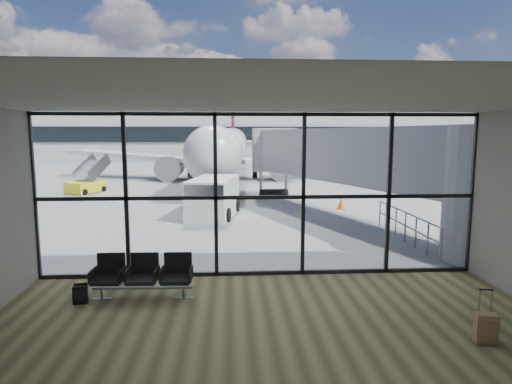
{
  "coord_description": "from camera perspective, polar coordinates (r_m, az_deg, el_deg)",
  "views": [
    {
      "loc": [
        -0.78,
        -11.54,
        3.89
      ],
      "look_at": [
        0.07,
        3.0,
        1.95
      ],
      "focal_mm": 30.0,
      "sensor_mm": 36.0,
      "label": 1
    }
  ],
  "objects": [
    {
      "name": "belt_loader",
      "position": [
        34.29,
        -7.02,
        2.08
      ],
      "size": [
        2.35,
        4.25,
        1.86
      ],
      "rotation": [
        0.0,
        0.0,
        -0.26
      ],
      "color": "black",
      "rests_on": "ground"
    },
    {
      "name": "airliner",
      "position": [
        39.72,
        -3.92,
        5.88
      ],
      "size": [
        29.76,
        34.47,
        8.88
      ],
      "rotation": [
        0.0,
        0.0,
        -0.05
      ],
      "color": "silver",
      "rests_on": "ground"
    },
    {
      "name": "tree_5",
      "position": [
        84.76,
        -13.19,
        8.75
      ],
      "size": [
        6.27,
        6.27,
        9.03
      ],
      "color": "#382619",
      "rests_on": "ground"
    },
    {
      "name": "seating_row",
      "position": [
        10.81,
        -14.77,
        -10.46
      ],
      "size": [
        2.37,
        0.72,
        1.05
      ],
      "rotation": [
        0.0,
        0.0,
        -0.03
      ],
      "color": "gray",
      "rests_on": "ground"
    },
    {
      "name": "tree_3",
      "position": [
        87.56,
        -20.99,
        7.59
      ],
      "size": [
        4.95,
        4.95,
        7.12
      ],
      "color": "#382619",
      "rests_on": "ground"
    },
    {
      "name": "far_terminal",
      "position": [
        73.51,
        -3.25,
        7.84
      ],
      "size": [
        80.0,
        12.2,
        11.0
      ],
      "color": "beige",
      "rests_on": "ground"
    },
    {
      "name": "glass_curtain_wall",
      "position": [
        11.68,
        0.51,
        -0.48
      ],
      "size": [
        12.1,
        0.12,
        4.5
      ],
      "color": "white",
      "rests_on": "ground"
    },
    {
      "name": "tree_4",
      "position": [
        85.96,
        -17.16,
        8.18
      ],
      "size": [
        5.61,
        5.61,
        8.07
      ],
      "color": "#382619",
      "rests_on": "ground"
    },
    {
      "name": "ground",
      "position": [
        51.69,
        -2.5,
        3.28
      ],
      "size": [
        220.0,
        220.0,
        0.0
      ],
      "primitive_type": "plane",
      "color": "slate",
      "rests_on": "ground"
    },
    {
      "name": "apron_railing",
      "position": [
        16.64,
        19.3,
        -3.81
      ],
      "size": [
        0.06,
        5.46,
        1.11
      ],
      "color": "gray",
      "rests_on": "ground"
    },
    {
      "name": "traffic_cone_a",
      "position": [
        21.79,
        -8.04,
        -2.03
      ],
      "size": [
        0.4,
        0.4,
        0.57
      ],
      "color": "orange",
      "rests_on": "ground"
    },
    {
      "name": "lounge_shell",
      "position": [
        6.89,
        3.21,
        -2.76
      ],
      "size": [
        12.02,
        8.01,
        4.51
      ],
      "color": "brown",
      "rests_on": "ground"
    },
    {
      "name": "suitcase",
      "position": [
        9.41,
        28.33,
        -15.7
      ],
      "size": [
        0.41,
        0.33,
        1.03
      ],
      "rotation": [
        0.0,
        0.0,
        -0.19
      ],
      "color": "#8C6C4E",
      "rests_on": "ground"
    },
    {
      "name": "traffic_cone_c",
      "position": [
        22.92,
        11.29,
        -1.55
      ],
      "size": [
        0.44,
        0.44,
        0.63
      ],
      "color": "orange",
      "rests_on": "ground"
    },
    {
      "name": "tree_2",
      "position": [
        89.55,
        -24.73,
        8.19
      ],
      "size": [
        6.27,
        6.27,
        9.03
      ],
      "color": "#382619",
      "rests_on": "ground"
    },
    {
      "name": "tree_1",
      "position": [
        91.87,
        -28.22,
        7.56
      ],
      "size": [
        5.61,
        5.61,
        8.07
      ],
      "color": "#382619",
      "rests_on": "ground"
    },
    {
      "name": "mobile_stairs",
      "position": [
        31.29,
        -21.65,
        0.85
      ],
      "size": [
        2.47,
        3.26,
        2.09
      ],
      "rotation": [
        0.0,
        0.0,
        -0.43
      ],
      "color": "yellow",
      "rests_on": "ground"
    },
    {
      "name": "service_van",
      "position": [
        20.59,
        -5.75,
        -0.65
      ],
      "size": [
        2.62,
        4.5,
        1.85
      ],
      "rotation": [
        0.0,
        0.0,
        -0.17
      ],
      "color": "silver",
      "rests_on": "ground"
    },
    {
      "name": "jet_bridge",
      "position": [
        19.49,
        13.62,
        4.07
      ],
      "size": [
        8.0,
        16.5,
        4.33
      ],
      "color": "gray",
      "rests_on": "ground"
    },
    {
      "name": "backpack",
      "position": [
        10.97,
        -22.4,
        -12.51
      ],
      "size": [
        0.34,
        0.32,
        0.46
      ],
      "rotation": [
        0.0,
        0.0,
        0.17
      ],
      "color": "black",
      "rests_on": "ground"
    },
    {
      "name": "traffic_cone_b",
      "position": [
        25.47,
        -6.86,
        -0.52
      ],
      "size": [
        0.47,
        0.47,
        0.67
      ],
      "color": "#F3360C",
      "rests_on": "ground"
    }
  ]
}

